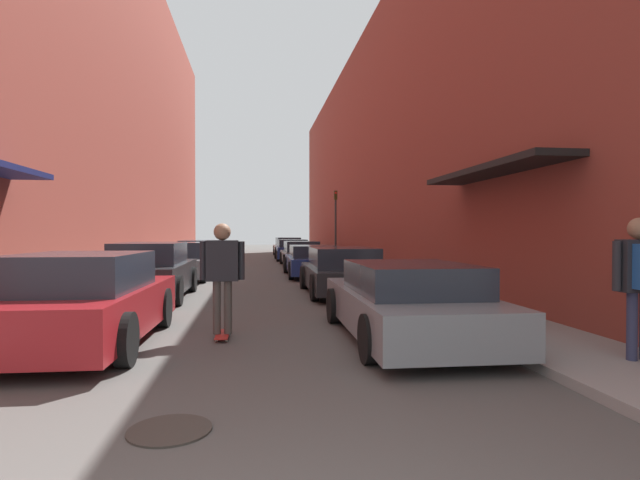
{
  "coord_description": "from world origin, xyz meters",
  "views": [
    {
      "loc": [
        0.12,
        -1.58,
        1.66
      ],
      "look_at": [
        1.94,
        12.3,
        1.46
      ],
      "focal_mm": 28.0,
      "sensor_mm": 36.0,
      "label": 1
    }
  ],
  "objects_px": {
    "parked_car_right_5": "(288,247)",
    "skateboarder": "(222,267)",
    "manhole_cover": "(170,430)",
    "parked_car_right_3": "(301,254)",
    "parked_car_right_4": "(292,250)",
    "parked_car_left_0": "(84,301)",
    "parked_car_right_2": "(313,261)",
    "parked_car_left_1": "(151,272)",
    "parked_car_right_1": "(342,272)",
    "parked_car_left_3": "(200,255)",
    "parked_car_right_0": "(407,302)",
    "parked_car_left_2": "(182,262)",
    "traffic_light": "(336,219)"
  },
  "relations": [
    {
      "from": "parked_car_right_5",
      "to": "skateboarder",
      "type": "distance_m",
      "value": 27.67
    },
    {
      "from": "parked_car_right_5",
      "to": "manhole_cover",
      "type": "height_order",
      "value": "parked_car_right_5"
    },
    {
      "from": "manhole_cover",
      "to": "parked_car_right_3",
      "type": "bearing_deg",
      "value": 81.66
    },
    {
      "from": "parked_car_right_4",
      "to": "parked_car_right_5",
      "type": "relative_size",
      "value": 0.88
    },
    {
      "from": "parked_car_left_0",
      "to": "parked_car_right_2",
      "type": "bearing_deg",
      "value": 67.44
    },
    {
      "from": "parked_car_left_0",
      "to": "parked_car_right_4",
      "type": "bearing_deg",
      "value": 78.0
    },
    {
      "from": "parked_car_right_2",
      "to": "parked_car_left_1",
      "type": "bearing_deg",
      "value": -128.47
    },
    {
      "from": "parked_car_right_5",
      "to": "parked_car_right_1",
      "type": "bearing_deg",
      "value": -90.0
    },
    {
      "from": "parked_car_right_5",
      "to": "manhole_cover",
      "type": "relative_size",
      "value": 6.86
    },
    {
      "from": "parked_car_right_1",
      "to": "parked_car_right_2",
      "type": "bearing_deg",
      "value": 91.39
    },
    {
      "from": "parked_car_left_3",
      "to": "parked_car_right_2",
      "type": "height_order",
      "value": "parked_car_left_3"
    },
    {
      "from": "parked_car_left_0",
      "to": "skateboarder",
      "type": "xyz_separation_m",
      "value": [
        1.97,
        0.29,
        0.46
      ]
    },
    {
      "from": "parked_car_right_3",
      "to": "parked_car_right_4",
      "type": "relative_size",
      "value": 1.1
    },
    {
      "from": "parked_car_left_1",
      "to": "parked_car_right_0",
      "type": "relative_size",
      "value": 0.95
    },
    {
      "from": "parked_car_left_1",
      "to": "parked_car_right_5",
      "type": "relative_size",
      "value": 0.92
    },
    {
      "from": "parked_car_left_2",
      "to": "manhole_cover",
      "type": "distance_m",
      "value": 13.87
    },
    {
      "from": "parked_car_right_0",
      "to": "parked_car_right_5",
      "type": "xyz_separation_m",
      "value": [
        -0.02,
        27.94,
        0.05
      ]
    },
    {
      "from": "parked_car_left_0",
      "to": "manhole_cover",
      "type": "height_order",
      "value": "parked_car_left_0"
    },
    {
      "from": "parked_car_left_1",
      "to": "parked_car_left_2",
      "type": "height_order",
      "value": "parked_car_left_1"
    },
    {
      "from": "parked_car_left_0",
      "to": "parked_car_left_3",
      "type": "bearing_deg",
      "value": 90.15
    },
    {
      "from": "skateboarder",
      "to": "parked_car_left_3",
      "type": "bearing_deg",
      "value": 97.22
    },
    {
      "from": "traffic_light",
      "to": "parked_car_left_0",
      "type": "bearing_deg",
      "value": -110.93
    },
    {
      "from": "parked_car_right_1",
      "to": "skateboarder",
      "type": "xyz_separation_m",
      "value": [
        -2.85,
        -5.32,
        0.51
      ]
    },
    {
      "from": "parked_car_right_0",
      "to": "manhole_cover",
      "type": "relative_size",
      "value": 6.67
    },
    {
      "from": "parked_car_right_0",
      "to": "parked_car_right_5",
      "type": "relative_size",
      "value": 0.97
    },
    {
      "from": "parked_car_right_4",
      "to": "parked_car_right_5",
      "type": "bearing_deg",
      "value": 89.09
    },
    {
      "from": "parked_car_left_1",
      "to": "parked_car_right_4",
      "type": "height_order",
      "value": "parked_car_left_1"
    },
    {
      "from": "parked_car_right_3",
      "to": "parked_car_right_5",
      "type": "relative_size",
      "value": 0.97
    },
    {
      "from": "parked_car_right_0",
      "to": "parked_car_right_5",
      "type": "distance_m",
      "value": 27.94
    },
    {
      "from": "parked_car_left_1",
      "to": "parked_car_right_2",
      "type": "relative_size",
      "value": 0.93
    },
    {
      "from": "parked_car_left_2",
      "to": "skateboarder",
      "type": "relative_size",
      "value": 2.32
    },
    {
      "from": "parked_car_right_0",
      "to": "traffic_light",
      "type": "xyz_separation_m",
      "value": [
        1.66,
        17.12,
        1.78
      ]
    },
    {
      "from": "parked_car_left_0",
      "to": "parked_car_right_3",
      "type": "relative_size",
      "value": 0.92
    },
    {
      "from": "parked_car_right_4",
      "to": "parked_car_right_3",
      "type": "bearing_deg",
      "value": -89.55
    },
    {
      "from": "parked_car_left_0",
      "to": "parked_car_left_1",
      "type": "relative_size",
      "value": 0.97
    },
    {
      "from": "parked_car_right_4",
      "to": "traffic_light",
      "type": "relative_size",
      "value": 1.16
    },
    {
      "from": "parked_car_left_2",
      "to": "parked_car_right_1",
      "type": "xyz_separation_m",
      "value": [
        4.88,
        -4.75,
        -0.02
      ]
    },
    {
      "from": "parked_car_left_1",
      "to": "parked_car_right_0",
      "type": "distance_m",
      "value": 7.3
    },
    {
      "from": "parked_car_right_1",
      "to": "manhole_cover",
      "type": "distance_m",
      "value": 9.5
    },
    {
      "from": "skateboarder",
      "to": "parked_car_left_2",
      "type": "bearing_deg",
      "value": 101.42
    },
    {
      "from": "traffic_light",
      "to": "parked_car_right_1",
      "type": "bearing_deg",
      "value": -98.41
    },
    {
      "from": "parked_car_left_3",
      "to": "parked_car_right_1",
      "type": "bearing_deg",
      "value": -65.33
    },
    {
      "from": "parked_car_right_0",
      "to": "parked_car_right_3",
      "type": "bearing_deg",
      "value": 90.23
    },
    {
      "from": "parked_car_right_3",
      "to": "parked_car_right_1",
      "type": "bearing_deg",
      "value": -89.75
    },
    {
      "from": "parked_car_left_3",
      "to": "parked_car_right_5",
      "type": "bearing_deg",
      "value": 67.32
    },
    {
      "from": "parked_car_left_2",
      "to": "parked_car_right_4",
      "type": "relative_size",
      "value": 0.99
    },
    {
      "from": "parked_car_right_5",
      "to": "skateboarder",
      "type": "height_order",
      "value": "skateboarder"
    },
    {
      "from": "parked_car_left_3",
      "to": "parked_car_right_1",
      "type": "distance_m",
      "value": 11.64
    },
    {
      "from": "parked_car_right_2",
      "to": "parked_car_right_3",
      "type": "distance_m",
      "value": 5.85
    },
    {
      "from": "traffic_light",
      "to": "parked_car_right_5",
      "type": "bearing_deg",
      "value": 98.85
    }
  ]
}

